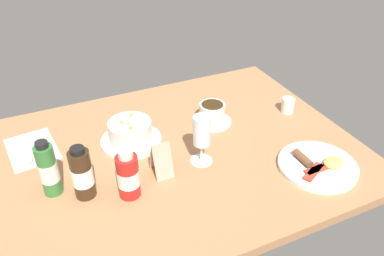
{
  "coord_description": "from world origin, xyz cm",
  "views": [
    {
      "loc": [
        35.49,
        88.45,
        72.53
      ],
      "look_at": [
        -4.75,
        0.61,
        7.31
      ],
      "focal_mm": 36.03,
      "sensor_mm": 36.0,
      "label": 1
    }
  ],
  "objects": [
    {
      "name": "sauce_bottle_green",
      "position": [
        37.49,
        3.19,
        7.68
      ],
      "size": [
        4.99,
        4.99,
        16.56
      ],
      "color": "#337233",
      "rests_on": "ground_plane"
    },
    {
      "name": "creamer_jug",
      "position": [
        -44.66,
        -4.71,
        2.75
      ],
      "size": [
        4.57,
        5.5,
        5.85
      ],
      "color": "silver",
      "rests_on": "ground_plane"
    },
    {
      "name": "cutlery_setting",
      "position": [
        41.0,
        -18.88,
        0.24
      ],
      "size": [
        16.03,
        20.88,
        0.9
      ],
      "color": "silver",
      "rests_on": "ground_plane"
    },
    {
      "name": "ground_plane",
      "position": [
        0.0,
        0.0,
        -1.5
      ],
      "size": [
        110.0,
        84.0,
        3.0
      ],
      "primitive_type": "cube",
      "color": "#A8754C"
    },
    {
      "name": "wine_glass",
      "position": [
        -4.47,
        7.87,
        9.98
      ],
      "size": [
        6.66,
        6.66,
        15.51
      ],
      "color": "white",
      "rests_on": "ground_plane"
    },
    {
      "name": "breakfast_plate",
      "position": [
        -33.94,
        24.98,
        0.94
      ],
      "size": [
        22.93,
        22.93,
        3.7
      ],
      "color": "silver",
      "rests_on": "ground_plane"
    },
    {
      "name": "sauce_bottle_brown",
      "position": [
        29.79,
        7.93,
        7.23
      ],
      "size": [
        5.61,
        5.61,
        15.58
      ],
      "color": "#382314",
      "rests_on": "ground_plane"
    },
    {
      "name": "porridge_bowl",
      "position": [
        11.71,
        -9.96,
        3.73
      ],
      "size": [
        19.3,
        19.3,
        8.25
      ],
      "color": "silver",
      "rests_on": "ground_plane"
    },
    {
      "name": "coffee_cup",
      "position": [
        -17.11,
        -9.94,
        3.32
      ],
      "size": [
        13.39,
        13.39,
        6.96
      ],
      "color": "silver",
      "rests_on": "ground_plane"
    },
    {
      "name": "sauce_bottle_red",
      "position": [
        19.03,
        12.71,
        6.54
      ],
      "size": [
        5.91,
        5.91,
        14.52
      ],
      "color": "#B21E19",
      "rests_on": "ground_plane"
    },
    {
      "name": "menu_card",
      "position": [
        8.17,
        7.91,
        5.07
      ],
      "size": [
        5.27,
        7.16,
        10.27
      ],
      "color": "tan",
      "rests_on": "ground_plane"
    }
  ]
}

